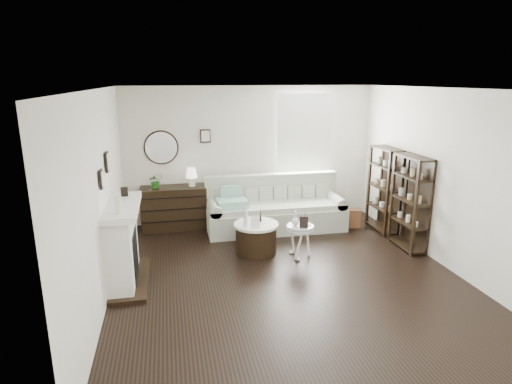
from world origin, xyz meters
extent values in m
plane|color=black|center=(0.00, 0.00, 0.00)|extent=(5.50, 5.50, 0.00)
plane|color=white|center=(0.00, 0.00, 2.70)|extent=(5.50, 5.50, 0.00)
plane|color=white|center=(0.00, 2.75, 1.35)|extent=(5.00, 0.00, 5.00)
plane|color=white|center=(0.00, -2.75, 1.35)|extent=(5.00, 0.00, 5.00)
plane|color=white|center=(-2.50, 0.00, 1.35)|extent=(0.00, 5.50, 5.50)
plane|color=white|center=(2.50, 0.00, 1.35)|extent=(0.00, 5.50, 5.50)
cube|color=white|center=(1.10, 2.73, 1.60)|extent=(1.00, 0.02, 1.80)
cube|color=white|center=(1.10, 2.67, 1.60)|extent=(1.15, 0.02, 1.90)
cylinder|color=silver|center=(-1.75, 2.72, 1.55)|extent=(0.60, 0.03, 0.60)
cube|color=black|center=(-0.90, 2.72, 1.75)|extent=(0.20, 0.03, 0.26)
cube|color=white|center=(-2.33, 0.30, 0.55)|extent=(0.34, 1.20, 1.10)
cube|color=black|center=(-2.30, 0.30, 0.40)|extent=(0.30, 0.65, 0.70)
cube|color=white|center=(-2.28, 0.30, 1.12)|extent=(0.44, 1.35, 0.08)
cube|color=black|center=(-2.25, 0.30, 0.03)|extent=(0.50, 1.40, 0.05)
cylinder|color=white|center=(-2.28, -0.15, 1.27)|extent=(0.08, 0.08, 0.22)
cube|color=black|center=(-2.28, 0.70, 1.23)|extent=(0.10, 0.03, 0.14)
cube|color=black|center=(-2.47, -0.05, 1.60)|extent=(0.03, 0.18, 0.24)
cube|color=black|center=(-2.47, 0.60, 1.70)|extent=(0.03, 0.22, 0.28)
cube|color=black|center=(2.33, 1.55, 0.80)|extent=(0.30, 0.80, 1.60)
cylinder|color=#C2B185|center=(2.31, 1.30, 0.52)|extent=(0.08, 0.08, 0.11)
cylinder|color=#C2B185|center=(2.31, 1.55, 0.52)|extent=(0.08, 0.08, 0.11)
cylinder|color=#C2B185|center=(2.31, 1.80, 0.52)|extent=(0.08, 0.08, 0.11)
cylinder|color=#C2B185|center=(2.31, 1.30, 0.92)|extent=(0.08, 0.08, 0.11)
cylinder|color=#C2B185|center=(2.31, 1.55, 0.92)|extent=(0.08, 0.08, 0.11)
cylinder|color=#C2B185|center=(2.31, 1.80, 0.92)|extent=(0.08, 0.08, 0.11)
cylinder|color=#C2B185|center=(2.31, 1.30, 1.32)|extent=(0.08, 0.08, 0.11)
cylinder|color=#C2B185|center=(2.31, 1.55, 1.32)|extent=(0.08, 0.08, 0.11)
cylinder|color=#C2B185|center=(2.31, 1.80, 1.32)|extent=(0.08, 0.08, 0.11)
cube|color=black|center=(2.33, 0.65, 0.80)|extent=(0.30, 0.80, 1.60)
cylinder|color=#C2B185|center=(2.31, 0.40, 0.52)|extent=(0.08, 0.08, 0.11)
cylinder|color=#C2B185|center=(2.31, 0.65, 0.52)|extent=(0.08, 0.08, 0.11)
cylinder|color=#C2B185|center=(2.31, 0.90, 0.52)|extent=(0.08, 0.08, 0.11)
cylinder|color=#C2B185|center=(2.31, 0.40, 0.92)|extent=(0.08, 0.08, 0.11)
cylinder|color=#C2B185|center=(2.31, 0.65, 0.92)|extent=(0.08, 0.08, 0.11)
cylinder|color=#C2B185|center=(2.31, 0.90, 0.92)|extent=(0.08, 0.08, 0.11)
cylinder|color=#C2B185|center=(2.31, 0.40, 1.32)|extent=(0.08, 0.08, 0.11)
cylinder|color=#C2B185|center=(2.31, 0.65, 1.32)|extent=(0.08, 0.08, 0.11)
cylinder|color=#C2B185|center=(2.31, 0.90, 1.32)|extent=(0.08, 0.08, 0.11)
cube|color=beige|center=(0.34, 2.00, 0.21)|extent=(2.63, 0.91, 0.42)
cube|color=beige|center=(0.34, 1.97, 0.47)|extent=(2.27, 0.73, 0.10)
cube|color=beige|center=(0.34, 2.35, 0.62)|extent=(2.63, 0.20, 0.81)
cube|color=beige|center=(-0.85, 2.00, 0.26)|extent=(0.22, 0.86, 0.53)
cube|color=beige|center=(1.53, 2.00, 0.26)|extent=(0.22, 0.86, 0.53)
cube|color=#268E5C|center=(-0.52, 1.95, 0.60)|extent=(0.56, 0.47, 0.14)
cube|color=brown|center=(1.73, 1.85, 0.18)|extent=(0.57, 0.30, 0.36)
cube|color=black|center=(-1.57, 2.47, 0.41)|extent=(1.24, 0.52, 0.82)
cube|color=black|center=(-1.57, 2.20, 0.23)|extent=(1.19, 0.01, 0.02)
cube|color=black|center=(-1.57, 2.20, 0.45)|extent=(1.19, 0.01, 0.02)
cube|color=black|center=(-1.57, 2.20, 0.68)|extent=(1.19, 0.01, 0.01)
imported|color=#24611B|center=(-1.88, 2.42, 0.97)|extent=(0.32, 0.30, 0.29)
cylinder|color=black|center=(-0.26, 0.94, 0.24)|extent=(0.68, 0.68, 0.47)
cylinder|color=white|center=(-0.26, 0.94, 0.50)|extent=(0.74, 0.74, 0.04)
cylinder|color=white|center=(0.40, 0.63, 0.53)|extent=(0.44, 0.44, 0.03)
cylinder|color=white|center=(0.40, 0.63, 0.49)|extent=(0.45, 0.45, 0.02)
cylinder|color=white|center=(0.40, 0.63, 0.25)|extent=(0.04, 0.04, 0.51)
cylinder|color=silver|center=(-0.45, 0.86, 0.67)|extent=(0.07, 0.07, 0.32)
cube|color=white|center=(-0.32, 0.76, 0.61)|extent=(0.15, 0.07, 0.19)
cube|color=black|center=(0.42, 0.52, 0.63)|extent=(0.15, 0.09, 0.18)
camera|label=1|loc=(-1.62, -5.59, 2.83)|focal=30.00mm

